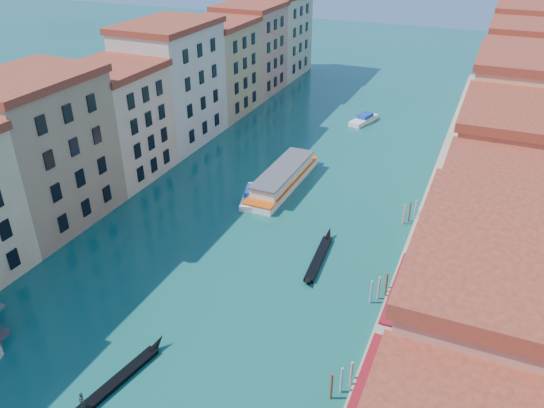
{
  "coord_description": "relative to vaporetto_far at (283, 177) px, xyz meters",
  "views": [
    {
      "loc": [
        26.49,
        -6.56,
        37.28
      ],
      "look_at": [
        3.98,
        45.85,
        5.58
      ],
      "focal_mm": 35.0,
      "sensor_mm": 36.0,
      "label": 1
    }
  ],
  "objects": [
    {
      "name": "restaurant_awnings",
      "position": [
        23.0,
        -38.32,
        1.68
      ],
      "size": [
        3.2,
        44.55,
        3.12
      ],
      "color": "maroon",
      "rests_on": "ground"
    },
    {
      "name": "motorboat_mid",
      "position": [
        -2.43,
        -6.07,
        -0.68
      ],
      "size": [
        4.38,
        8.08,
        1.6
      ],
      "rotation": [
        0.0,
        0.0,
        0.27
      ],
      "color": "silver",
      "rests_on": "ground"
    },
    {
      "name": "right_bank_palazzos",
      "position": [
        30.81,
        3.67,
        8.44
      ],
      "size": [
        12.8,
        128.4,
        21.0
      ],
      "color": "#A74B43",
      "rests_on": "ground"
    },
    {
      "name": "gondola_fore",
      "position": [
        1.14,
        -42.13,
        -0.9
      ],
      "size": [
        2.99,
        11.95,
        2.39
      ],
      "rotation": [
        0.0,
        0.0,
        -0.18
      ],
      "color": "black",
      "rests_on": "ground"
    },
    {
      "name": "vaporetto_far",
      "position": [
        0.0,
        0.0,
        0.0
      ],
      "size": [
        4.7,
        19.56,
        2.9
      ],
      "rotation": [
        0.0,
        0.0,
        -0.01
      ],
      "color": "white",
      "rests_on": "ground"
    },
    {
      "name": "motorboat_far",
      "position": [
        4.38,
        32.2,
        -0.69
      ],
      "size": [
        4.42,
        8.02,
        1.58
      ],
      "rotation": [
        0.0,
        0.0,
        -0.28
      ],
      "color": "white",
      "rests_on": "ground"
    },
    {
      "name": "mooring_poles_right",
      "position": [
        19.91,
        -32.52,
        -0.01
      ],
      "size": [
        1.44,
        54.24,
        3.2
      ],
      "color": "brown",
      "rests_on": "ground"
    },
    {
      "name": "left_bank_palazzos",
      "position": [
        -25.19,
        3.35,
        8.4
      ],
      "size": [
        12.8,
        128.4,
        21.0
      ],
      "color": "#C5B686",
      "rests_on": "ground"
    },
    {
      "name": "quay",
      "position": [
        22.81,
        3.68,
        -0.81
      ],
      "size": [
        4.0,
        140.0,
        1.0
      ],
      "primitive_type": "cube",
      "color": "#A89D88",
      "rests_on": "ground"
    },
    {
      "name": "gondola_far",
      "position": [
        11.55,
        -16.7,
        -0.94
      ],
      "size": [
        1.97,
        12.62,
        1.79
      ],
      "rotation": [
        0.0,
        0.0,
        0.08
      ],
      "color": "black",
      "rests_on": "ground"
    }
  ]
}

